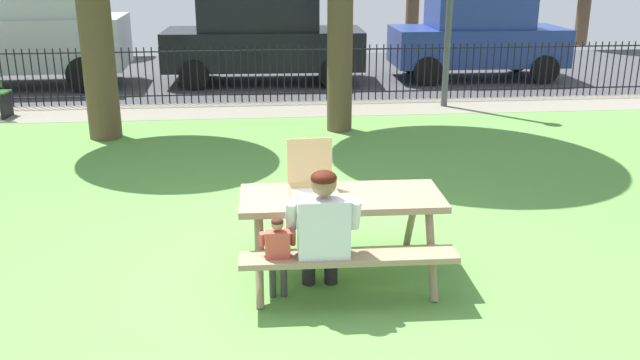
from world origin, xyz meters
name	(u,v)px	position (x,y,z in m)	size (l,w,h in m)	color
ground	(272,204)	(0.00, 1.77, -0.01)	(28.00, 11.54, 0.02)	#629F48
cobblestone_walkway	(264,110)	(0.00, 6.84, 0.00)	(28.00, 1.40, 0.01)	gray
street_asphalt	(261,74)	(0.00, 10.85, -0.01)	(28.00, 6.62, 0.01)	#424247
picnic_table_foreground	(341,213)	(0.57, -0.15, 0.60)	(1.83, 1.51, 0.79)	#9B8063
pizza_box_open	(312,181)	(0.32, -0.07, 0.88)	(0.44, 0.47, 0.47)	tan
adult_at_table	(323,229)	(0.35, -0.65, 0.66)	(0.61, 0.60, 1.19)	black
child_at_table	(278,250)	(-0.02, -0.67, 0.49)	(0.30, 0.29, 0.80)	#3E3E3E
iron_fence_streetside	(263,74)	(0.00, 7.54, 0.56)	(20.64, 0.03, 1.10)	black
parked_car_far_left	(13,26)	(-5.32, 9.74, 1.31)	(4.76, 2.19, 2.46)	#B2B4BD
parked_car_left	(263,37)	(0.05, 9.74, 1.01)	(4.45, 2.02, 1.94)	black
parked_car_center	(478,35)	(4.99, 9.74, 1.01)	(3.92, 1.86, 1.98)	navy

